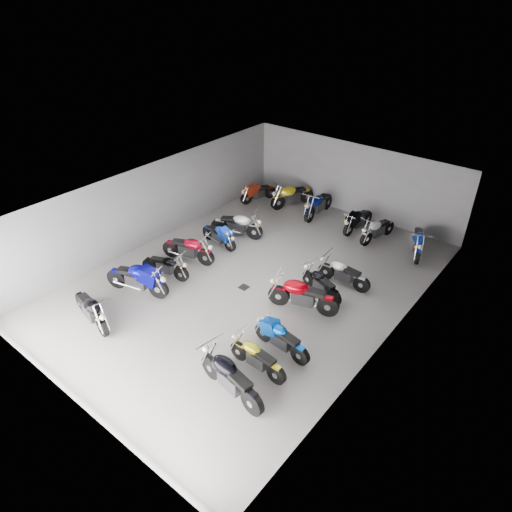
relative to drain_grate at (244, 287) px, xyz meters
The scene contains 24 objects.
ground 0.50m from the drain_grate, 90.00° to the left, with size 14.00×14.00×0.00m, color gray.
wall_back 7.67m from the drain_grate, 90.00° to the left, with size 10.00×0.10×3.20m, color slate.
wall_left 5.27m from the drain_grate, behind, with size 0.10×14.00×3.20m, color slate.
wall_right 5.27m from the drain_grate, ahead, with size 0.10×14.00×3.20m, color slate.
ceiling 3.25m from the drain_grate, 90.00° to the left, with size 10.00×14.00×0.04m, color black.
drain_grate is the anchor object (origin of this frame).
motorcycle_left_a 5.04m from the drain_grate, 119.00° to the right, with size 2.16×0.59×0.96m.
motorcycle_left_b 3.62m from the drain_grate, 136.43° to the right, with size 2.31×0.87×1.04m.
motorcycle_left_c 2.90m from the drain_grate, 154.38° to the right, with size 1.88×0.61×0.84m.
motorcycle_left_d 2.77m from the drain_grate, behind, with size 2.14×0.71×0.96m.
motorcycle_left_e 3.11m from the drain_grate, 148.66° to the left, with size 1.91×0.44×0.84m.
motorcycle_left_f 3.67m from the drain_grate, 134.30° to the left, with size 2.14×0.90×0.98m.
motorcycle_right_a 4.72m from the drain_grate, 54.05° to the right, with size 2.31×0.56×1.02m.
motorcycle_right_b 3.91m from the drain_grate, 44.65° to the right, with size 1.93×0.39×0.85m.
motorcycle_right_c 3.35m from the drain_grate, 31.23° to the right, with size 1.98×0.43×0.87m.
motorcycle_right_d 2.32m from the drain_grate, ahead, with size 2.27×0.89×1.03m.
motorcycle_right_e 2.67m from the drain_grate, 30.00° to the left, with size 1.81×0.65×0.82m.
motorcycle_right_f 3.48m from the drain_grate, 41.85° to the left, with size 1.96×0.40×0.86m.
motorcycle_back_a 7.05m from the drain_grate, 124.72° to the left, with size 0.75×1.85×0.84m.
motorcycle_back_b 6.82m from the drain_grate, 111.08° to the left, with size 1.01×2.14×0.99m.
motorcycle_back_c 6.37m from the drain_grate, 98.78° to the left, with size 0.49×2.31×1.02m.
motorcycle_back_d 6.27m from the drain_grate, 80.24° to the left, with size 0.44×2.01×0.88m.
motorcycle_back_e 6.28m from the drain_grate, 70.65° to the left, with size 0.57×2.01×0.89m.
motorcycle_back_f 7.04m from the drain_grate, 57.58° to the left, with size 0.99×2.08×0.97m.
Camera 1 is at (8.40, -10.25, 9.33)m, focal length 32.00 mm.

